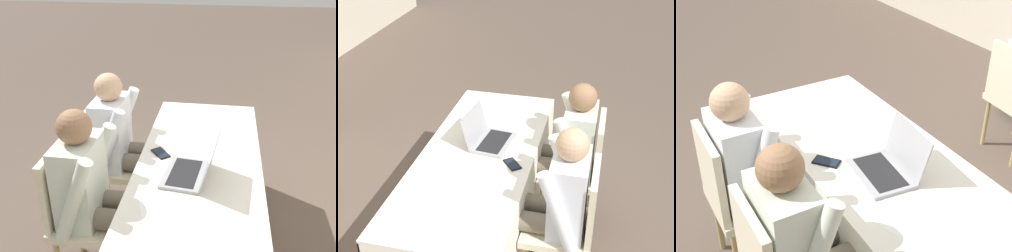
% 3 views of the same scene
% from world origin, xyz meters
% --- Properties ---
extents(ground_plane, '(24.00, 24.00, 0.00)m').
position_xyz_m(ground_plane, '(0.00, 0.00, 0.00)').
color(ground_plane, brown).
extents(conference_table_near, '(1.97, 0.79, 0.73)m').
position_xyz_m(conference_table_near, '(0.00, 0.00, 0.55)').
color(conference_table_near, white).
rests_on(conference_table_near, ground_plane).
extents(laptop, '(0.39, 0.34, 0.24)m').
position_xyz_m(laptop, '(0.16, -0.03, 0.77)').
color(laptop, '#99999E').
rests_on(laptop, conference_table_near).
extents(cell_phone, '(0.16, 0.15, 0.01)m').
position_xyz_m(cell_phone, '(-0.08, -0.26, 0.73)').
color(cell_phone, black).
rests_on(cell_phone, conference_table_near).
extents(paper_beside_laptop, '(0.29, 0.35, 0.00)m').
position_xyz_m(paper_beside_laptop, '(0.43, -0.14, 0.73)').
color(paper_beside_laptop, white).
rests_on(paper_beside_laptop, conference_table_near).
extents(chair_near_left, '(0.44, 0.44, 0.93)m').
position_xyz_m(chair_near_left, '(-0.32, -0.70, 0.52)').
color(chair_near_left, tan).
rests_on(chair_near_left, ground_plane).
extents(chair_near_right, '(0.44, 0.44, 0.93)m').
position_xyz_m(chair_near_right, '(0.32, -0.70, 0.52)').
color(chair_near_right, tan).
rests_on(chair_near_right, ground_plane).
extents(person_checkered_shirt, '(0.50, 0.52, 1.19)m').
position_xyz_m(person_checkered_shirt, '(-0.32, -0.60, 0.68)').
color(person_checkered_shirt, '#665B4C').
rests_on(person_checkered_shirt, ground_plane).
extents(person_white_shirt, '(0.50, 0.52, 1.19)m').
position_xyz_m(person_white_shirt, '(0.32, -0.60, 0.68)').
color(person_white_shirt, '#665B4C').
rests_on(person_white_shirt, ground_plane).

